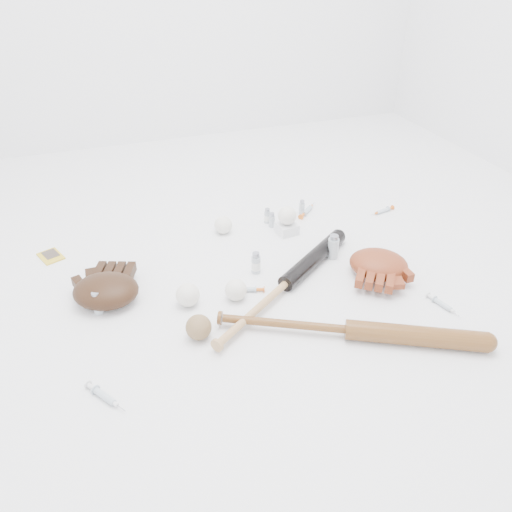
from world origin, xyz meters
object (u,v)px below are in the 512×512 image
object	(u,v)px
bat_wood	(348,330)
glove_dark	(106,290)
bat_dark	(286,283)
pedestal	(287,228)

from	to	relation	value
bat_wood	glove_dark	size ratio (longest dim) A/B	3.29
bat_dark	glove_dark	xyz separation A→B (m)	(-0.58, 0.14, 0.02)
bat_wood	pedestal	distance (m)	0.64
pedestal	bat_wood	bearing A→B (deg)	-95.89
glove_dark	bat_dark	bearing A→B (deg)	7.61
pedestal	glove_dark	bearing A→B (deg)	-163.64
bat_dark	glove_dark	world-z (taller)	glove_dark
glove_dark	pedestal	world-z (taller)	glove_dark
bat_dark	bat_wood	world-z (taller)	bat_wood
bat_dark	bat_wood	distance (m)	0.29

